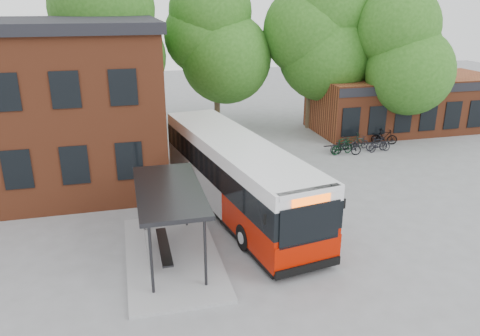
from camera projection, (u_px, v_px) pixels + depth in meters
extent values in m
plane|color=slate|center=(275.00, 232.00, 20.10)|extent=(100.00, 100.00, 0.00)
imported|color=black|center=(340.00, 145.00, 30.53)|extent=(1.90, 1.29, 0.95)
imported|color=black|center=(342.00, 147.00, 30.04)|extent=(1.74, 0.85, 1.01)
imported|color=black|center=(346.00, 147.00, 29.96)|extent=(1.96, 1.20, 0.97)
imported|color=black|center=(359.00, 143.00, 31.05)|extent=(1.58, 0.77, 0.92)
imported|color=#0F321E|center=(351.00, 140.00, 31.60)|extent=(1.83, 0.82, 0.93)
imported|color=black|center=(377.00, 144.00, 30.77)|extent=(1.55, 0.48, 0.92)
imported|color=black|center=(379.00, 146.00, 30.55)|extent=(1.68, 0.73, 0.86)
imported|color=black|center=(384.00, 137.00, 32.13)|extent=(1.81, 1.13, 1.05)
imported|color=black|center=(383.00, 136.00, 32.64)|extent=(1.63, 0.72, 0.95)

